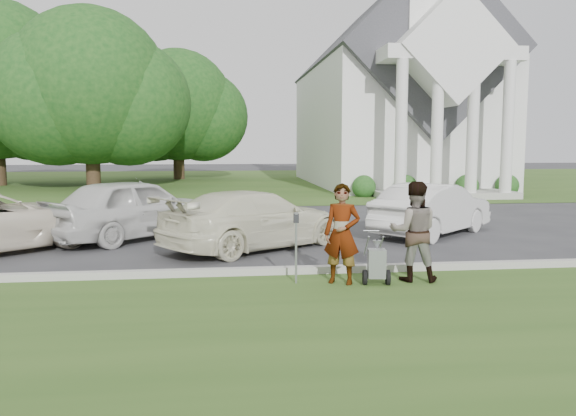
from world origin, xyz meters
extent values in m
plane|color=#333335|center=(0.00, 0.00, 0.00)|extent=(120.00, 120.00, 0.00)
cube|color=#2E4E1B|center=(0.00, -3.00, 0.01)|extent=(80.00, 7.00, 0.01)
cube|color=#2E4E1B|center=(0.00, 27.00, 0.01)|extent=(80.00, 30.00, 0.01)
cube|color=#9E9E93|center=(0.00, 0.55, 0.07)|extent=(80.00, 0.18, 0.15)
cube|color=white|center=(9.00, 24.00, 3.50)|extent=(9.00, 16.00, 7.00)
cube|color=#38383D|center=(9.00, 24.00, 7.00)|extent=(9.19, 17.00, 9.19)
cube|color=#9E9E93|center=(9.00, 14.80, 0.15)|extent=(6.20, 2.60, 0.30)
cylinder|color=white|center=(6.60, 13.80, 3.00)|extent=(0.50, 0.50, 6.00)
cylinder|color=white|center=(8.20, 13.80, 3.00)|extent=(0.50, 0.50, 6.00)
cylinder|color=white|center=(9.80, 13.80, 3.00)|extent=(0.50, 0.50, 6.00)
cylinder|color=white|center=(11.40, 13.80, 3.00)|extent=(0.50, 0.50, 6.00)
cube|color=white|center=(9.00, 14.60, 6.30)|extent=(6.20, 2.00, 0.60)
cube|color=white|center=(9.00, 14.60, 6.60)|extent=(5.09, 2.20, 5.09)
sphere|color=#1E4C19|center=(5.50, 15.70, 0.45)|extent=(1.10, 1.10, 1.10)
sphere|color=#1E4C19|center=(7.50, 15.70, 0.45)|extent=(1.10, 1.10, 1.10)
sphere|color=#1E4C19|center=(10.50, 15.70, 0.45)|extent=(1.10, 1.10, 1.10)
sphere|color=#1E4C19|center=(12.50, 15.70, 0.45)|extent=(1.10, 1.10, 1.10)
cylinder|color=#332316|center=(-8.00, 22.00, 1.60)|extent=(0.76, 0.76, 3.20)
sphere|color=#144316|center=(-8.00, 22.00, 5.51)|extent=(8.40, 8.40, 8.40)
sphere|color=#144316|center=(-6.11, 22.30, 4.67)|extent=(6.89, 6.89, 6.89)
sphere|color=#144316|center=(-9.68, 21.70, 4.88)|extent=(7.22, 7.22, 7.22)
sphere|color=#144316|center=(-11.93, 25.30, 5.21)|extent=(7.54, 7.54, 7.54)
cylinder|color=#332316|center=(-4.00, 30.00, 1.50)|extent=(0.76, 0.76, 3.00)
sphere|color=#144316|center=(-4.00, 30.00, 5.09)|extent=(7.60, 7.60, 7.60)
sphere|color=#144316|center=(-2.29, 30.30, 4.33)|extent=(6.23, 6.23, 6.23)
sphere|color=#144316|center=(-5.52, 29.70, 4.52)|extent=(6.54, 6.54, 6.54)
cylinder|color=black|center=(1.42, -0.38, 0.13)|extent=(0.10, 0.28, 0.27)
cylinder|color=black|center=(1.81, -0.43, 0.13)|extent=(0.10, 0.28, 0.27)
cylinder|color=#2D2D33|center=(1.61, -0.41, 0.13)|extent=(0.45, 0.09, 0.03)
cube|color=#989BA0|center=(1.61, -0.41, 0.38)|extent=(0.33, 0.28, 0.49)
cone|color=#989BA0|center=(1.61, -0.41, 0.71)|extent=(0.17, 0.17, 0.14)
cylinder|color=#2D2D33|center=(1.61, -0.41, 0.78)|extent=(0.04, 0.04, 0.05)
cylinder|color=#989BA0|center=(1.55, 0.04, 0.60)|extent=(0.11, 0.66, 0.47)
cylinder|color=#989BA0|center=(1.80, 0.01, 0.60)|extent=(0.11, 0.66, 0.47)
cylinder|color=#989BA0|center=(1.71, 0.34, 0.83)|extent=(0.29, 0.06, 0.03)
imported|color=#999999|center=(1.03, -0.26, 0.87)|extent=(0.75, 0.65, 1.74)
imported|color=#999999|center=(2.33, -0.20, 0.88)|extent=(0.98, 0.84, 1.76)
cylinder|color=#989BA0|center=(0.25, -0.16, 0.54)|extent=(0.04, 0.04, 1.08)
cube|color=#2D2D33|center=(0.25, -0.16, 1.15)|extent=(0.09, 0.06, 0.16)
cylinder|color=#989BA0|center=(0.25, -0.16, 1.23)|extent=(0.08, 0.08, 0.03)
imported|color=silver|center=(-3.26, 5.01, 0.79)|extent=(4.60, 4.59, 1.58)
imported|color=#E8E5C5|center=(-0.26, 3.30, 0.68)|extent=(4.90, 4.26, 1.36)
imported|color=silver|center=(4.57, 4.70, 0.69)|extent=(4.12, 3.88, 1.38)
camera|label=1|loc=(-0.99, -9.62, 2.42)|focal=35.00mm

